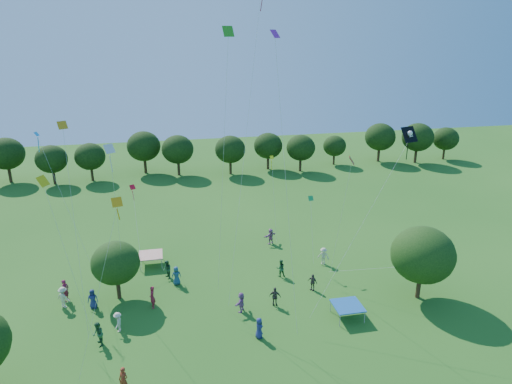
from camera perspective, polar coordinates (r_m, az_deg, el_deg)
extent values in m
cylinder|color=#422B19|center=(40.41, -16.80, -11.58)|extent=(0.34, 0.34, 1.63)
ellipsoid|color=#1E3F12|center=(39.23, -17.15, -8.46)|extent=(3.92, 3.92, 3.53)
cylinder|color=#422B19|center=(41.10, 19.63, -11.22)|extent=(0.37, 0.37, 1.79)
ellipsoid|color=#1E3F12|center=(39.69, 20.13, -7.38)|extent=(5.14, 5.14, 4.62)
cylinder|color=#422B19|center=(76.66, -28.39, 1.87)|extent=(0.44, 0.44, 2.15)
ellipsoid|color=black|center=(75.87, -28.78, 4.23)|extent=(5.17, 5.17, 4.65)
cylinder|color=#422B19|center=(72.88, -23.91, 1.63)|extent=(0.38, 0.38, 1.87)
ellipsoid|color=black|center=(72.15, -24.21, 3.77)|extent=(4.48, 4.48, 4.03)
cylinder|color=#422B19|center=(72.51, -19.79, 2.06)|extent=(0.38, 0.38, 1.84)
ellipsoid|color=black|center=(71.78, -20.05, 4.20)|extent=(4.42, 4.42, 3.98)
cylinder|color=#422B19|center=(74.03, -13.66, 3.13)|extent=(0.44, 0.44, 2.14)
ellipsoid|color=black|center=(73.22, -13.86, 5.58)|extent=(5.14, 5.14, 4.63)
cylinder|color=#422B19|center=(71.92, -9.63, 2.89)|extent=(0.42, 0.42, 2.03)
ellipsoid|color=black|center=(71.13, -9.77, 5.27)|extent=(4.86, 4.86, 4.37)
cylinder|color=#422B19|center=(71.54, -3.20, 3.03)|extent=(0.40, 0.40, 1.96)
ellipsoid|color=black|center=(70.77, -3.25, 5.34)|extent=(4.71, 4.71, 4.24)
cylinder|color=#422B19|center=(74.15, 1.51, 3.62)|extent=(0.39, 0.39, 1.91)
ellipsoid|color=black|center=(73.42, 1.52, 5.80)|extent=(4.59, 4.59, 4.13)
cylinder|color=#422B19|center=(73.37, 5.55, 3.35)|extent=(0.39, 0.39, 1.89)
ellipsoid|color=black|center=(72.63, 5.62, 5.53)|extent=(4.54, 4.54, 4.08)
cylinder|color=#422B19|center=(77.87, 9.70, 3.98)|extent=(0.33, 0.33, 1.58)
ellipsoid|color=black|center=(77.28, 9.80, 5.70)|extent=(3.80, 3.80, 3.42)
cylinder|color=#422B19|center=(81.30, 15.06, 4.44)|extent=(0.44, 0.44, 2.13)
ellipsoid|color=black|center=(80.57, 15.26, 6.67)|extent=(5.12, 5.12, 4.61)
cylinder|color=#422B19|center=(82.40, 19.31, 4.23)|extent=(0.45, 0.45, 2.18)
ellipsoid|color=black|center=(81.66, 19.57, 6.47)|extent=(5.24, 5.24, 4.72)
cylinder|color=#422B19|center=(86.50, 22.40, 4.40)|extent=(0.37, 0.37, 1.81)
ellipsoid|color=black|center=(85.90, 22.63, 6.18)|extent=(4.35, 4.35, 3.91)
cube|color=#C43E17|center=(44.81, -13.03, -7.67)|extent=(2.20, 2.20, 0.08)
cylinder|color=#999999|center=(44.20, -14.30, -8.91)|extent=(0.05, 0.05, 1.10)
cylinder|color=#999999|center=(44.12, -11.68, -8.75)|extent=(0.05, 0.05, 1.10)
cylinder|color=#999999|center=(45.98, -14.23, -7.74)|extent=(0.05, 0.05, 1.10)
cylinder|color=#999999|center=(45.90, -11.72, -7.59)|extent=(0.05, 0.05, 1.10)
cube|color=#18549D|center=(37.01, 11.39, -13.74)|extent=(2.20, 2.20, 0.08)
cylinder|color=#999999|center=(36.18, 10.45, -15.48)|extent=(0.05, 0.05, 1.10)
cylinder|color=#999999|center=(36.90, 13.43, -14.95)|extent=(0.05, 0.05, 1.10)
cylinder|color=#999999|center=(37.71, 9.30, -13.82)|extent=(0.05, 0.05, 1.10)
cylinder|color=#999999|center=(38.40, 12.17, -13.36)|extent=(0.05, 0.05, 1.10)
imported|color=navy|center=(41.22, -9.92, -10.26)|extent=(0.90, 0.56, 1.72)
imported|color=maroon|center=(31.34, -16.23, -21.61)|extent=(0.76, 0.68, 1.71)
imported|color=#26592F|center=(41.94, 3.09, -9.47)|extent=(0.82, 0.46, 1.65)
imported|color=beige|center=(36.46, -16.87, -15.30)|extent=(0.64, 1.10, 1.59)
imported|color=#483E39|center=(40.19, 7.07, -11.11)|extent=(0.89, 0.92, 1.50)
imported|color=#9E5C8E|center=(47.95, 1.84, -5.55)|extent=(1.66, 1.26, 1.70)
imported|color=navy|center=(39.75, -19.73, -12.46)|extent=(0.83, 0.47, 1.66)
imported|color=maroon|center=(38.42, -12.84, -12.71)|extent=(0.58, 0.78, 1.88)
imported|color=#214F2F|center=(42.30, -11.05, -9.51)|extent=(0.71, 0.96, 1.74)
imported|color=beige|center=(40.61, -22.94, -12.04)|extent=(1.29, 1.09, 1.82)
imported|color=#464038|center=(37.84, 2.39, -12.93)|extent=(1.06, 0.76, 1.64)
imported|color=#9A5C9D|center=(37.15, -1.88, -13.58)|extent=(1.29, 1.61, 1.66)
imported|color=navy|center=(34.38, 0.39, -16.65)|extent=(0.60, 0.88, 1.63)
imported|color=maroon|center=(41.41, -22.71, -11.28)|extent=(0.71, 0.85, 1.94)
imported|color=#24552F|center=(35.40, -19.13, -16.47)|extent=(0.70, 1.00, 1.85)
imported|color=beige|center=(44.37, 8.42, -7.92)|extent=(1.21, 1.02, 1.71)
cube|color=black|center=(35.88, 18.62, 6.83)|extent=(1.39, 1.01, 1.06)
cube|color=black|center=(36.22, 18.35, 4.72)|extent=(0.18, 0.26, 1.18)
sphere|color=white|center=(35.81, 18.69, 6.96)|extent=(0.39, 0.39, 0.39)
cylinder|color=white|center=(35.86, 18.64, 6.53)|extent=(0.27, 0.54, 0.35)
cylinder|color=white|center=(35.86, 18.64, 6.53)|extent=(0.27, 0.54, 0.35)
cylinder|color=beige|center=(34.61, 12.83, -4.49)|extent=(8.28, 3.24, 12.06)
cylinder|color=beige|center=(33.36, -1.32, 6.20)|extent=(3.66, 4.47, 24.28)
cube|color=red|center=(45.47, -15.19, 0.59)|extent=(0.61, 0.55, 0.41)
cube|color=red|center=(45.80, -15.09, -0.44)|extent=(0.13, 0.26, 1.11)
cylinder|color=beige|center=(43.35, -14.64, -4.43)|extent=(0.66, 6.69, 5.43)
cube|color=yellow|center=(28.89, -25.09, 1.24)|extent=(0.64, 0.77, 0.56)
cylinder|color=beige|center=(31.45, -22.17, -8.72)|extent=(1.32, 1.18, 11.37)
cube|color=#FBF516|center=(44.23, 1.98, 4.35)|extent=(0.38, 0.25, 0.31)
cube|color=#FBF516|center=(44.48, 1.95, 3.41)|extent=(0.18, 0.24, 1.08)
cylinder|color=beige|center=(44.59, 2.30, -1.22)|extent=(0.14, 2.05, 8.15)
cube|color=#268618|center=(30.14, -3.50, 19.42)|extent=(0.78, 0.52, 0.65)
cylinder|color=beige|center=(32.87, -4.21, 1.61)|extent=(0.88, 2.53, 19.48)
cube|color=#1692E5|center=(41.13, -25.74, 6.55)|extent=(0.37, 0.46, 0.33)
cube|color=#1692E5|center=(41.36, -25.54, 5.35)|extent=(0.19, 0.28, 1.27)
cylinder|color=beige|center=(40.34, -22.37, -2.23)|extent=(4.06, 4.19, 11.80)
cube|color=#A21B9E|center=(27.16, 2.40, 19.16)|extent=(0.66, 0.64, 0.45)
cylinder|color=beige|center=(28.67, 3.93, -1.15)|extent=(1.63, 1.04, 19.40)
cube|color=silver|center=(32.87, -17.86, 5.17)|extent=(0.79, 0.71, 0.58)
cube|color=silver|center=(33.19, -17.66, 3.37)|extent=(0.12, 0.30, 1.30)
cylinder|color=beige|center=(36.24, -16.88, -3.86)|extent=(0.31, 3.06, 11.91)
cube|color=#0ED8D4|center=(38.43, 20.26, -8.25)|extent=(0.63, 0.44, 0.51)
cube|color=#0ED8D4|center=(38.90, 20.06, -9.48)|extent=(0.18, 0.26, 1.19)
cylinder|color=beige|center=(39.49, 14.49, -9.25)|extent=(6.03, 4.67, 2.48)
cube|color=#CB460B|center=(33.10, 11.87, 3.88)|extent=(0.64, 0.79, 0.57)
cylinder|color=beige|center=(36.79, 10.44, -3.87)|extent=(0.57, 4.01, 10.85)
cube|color=orange|center=(24.85, -17.00, -1.22)|extent=(0.60, 0.46, 0.44)
cube|color=orange|center=(25.14, -16.84, -2.66)|extent=(0.13, 0.17, 0.71)
cylinder|color=beige|center=(27.73, -19.28, -12.56)|extent=(3.35, 0.45, 11.13)
cube|color=orange|center=(31.32, -23.05, 7.70)|extent=(0.66, 0.56, 0.47)
cylinder|color=beige|center=(32.29, -21.55, -5.31)|extent=(0.24, 2.33, 13.98)
cube|color=#1A9043|center=(42.49, 6.87, -0.79)|extent=(0.52, 0.34, 0.42)
cylinder|color=beige|center=(42.16, 7.02, -4.92)|extent=(0.51, 2.91, 5.01)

